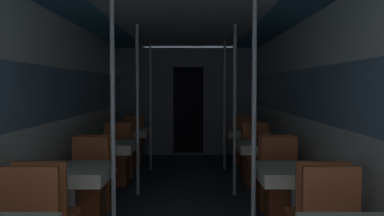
{
  "coord_description": "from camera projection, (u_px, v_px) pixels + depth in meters",
  "views": [
    {
      "loc": [
        0.08,
        -1.29,
        1.46
      ],
      "look_at": [
        0.1,
        3.23,
        1.24
      ],
      "focal_mm": 40.0,
      "sensor_mm": 36.0,
      "label": 1
    }
  ],
  "objects": [
    {
      "name": "support_pole_left_3",
      "position": [
        148.0,
        105.0,
        7.5
      ],
      "size": [
        0.04,
        0.04,
        2.29
      ],
      "color": "silver",
      "rests_on": "ground_plane"
    },
    {
      "name": "dining_table_right_3",
      "position": [
        245.0,
        134.0,
        7.53
      ],
      "size": [
        0.72,
        0.72,
        0.72
      ],
      "color": "#4C4C51",
      "rests_on": "ground_plane"
    },
    {
      "name": "ceiling_panel",
      "position": [
        183.0,
        12.0,
        4.95
      ],
      "size": [
        2.99,
        10.22,
        0.07
      ],
      "color": "silver",
      "rests_on": "wall_left"
    },
    {
      "name": "wall_left",
      "position": [
        56.0,
        111.0,
        5.0
      ],
      "size": [
        0.05,
        10.22,
        2.29
      ],
      "color": "silver",
      "rests_on": "ground_plane"
    },
    {
      "name": "chair_left_far_3",
      "position": [
        131.0,
        148.0,
        8.17
      ],
      "size": [
        0.4,
        0.4,
        0.91
      ],
      "rotation": [
        0.0,
        0.0,
        3.14
      ],
      "color": "brown",
      "rests_on": "ground_plane"
    },
    {
      "name": "chair_left_near_3",
      "position": [
        120.0,
        159.0,
        6.91
      ],
      "size": [
        0.4,
        0.4,
        0.91
      ],
      "color": "brown",
      "rests_on": "ground_plane"
    },
    {
      "name": "chair_right_far_2",
      "position": [
        255.0,
        165.0,
        6.4
      ],
      "size": [
        0.4,
        0.4,
        0.91
      ],
      "rotation": [
        0.0,
        0.0,
        3.14
      ],
      "color": "brown",
      "rests_on": "ground_plane"
    },
    {
      "name": "dining_table_right_2",
      "position": [
        262.0,
        149.0,
        5.75
      ],
      "size": [
        0.72,
        0.72,
        0.72
      ],
      "color": "#4C4C51",
      "rests_on": "ground_plane"
    },
    {
      "name": "chair_right_near_2",
      "position": [
        271.0,
        184.0,
        5.14
      ],
      "size": [
        0.4,
        0.4,
        0.91
      ],
      "color": "brown",
      "rests_on": "ground_plane"
    },
    {
      "name": "support_pole_right_3",
      "position": [
        223.0,
        105.0,
        7.5
      ],
      "size": [
        0.04,
        0.04,
        2.29
      ],
      "color": "silver",
      "rests_on": "ground_plane"
    },
    {
      "name": "dining_table_left_2",
      "position": [
        106.0,
        149.0,
        5.74
      ],
      "size": [
        0.72,
        0.72,
        0.72
      ],
      "color": "#4C4C51",
      "rests_on": "ground_plane"
    },
    {
      "name": "chair_right_near_3",
      "position": [
        250.0,
        159.0,
        6.92
      ],
      "size": [
        0.4,
        0.4,
        0.91
      ],
      "color": "brown",
      "rests_on": "ground_plane"
    },
    {
      "name": "chair_left_far_2",
      "position": [
        115.0,
        165.0,
        6.39
      ],
      "size": [
        0.4,
        0.4,
        0.91
      ],
      "rotation": [
        0.0,
        0.0,
        3.14
      ],
      "color": "brown",
      "rests_on": "ground_plane"
    },
    {
      "name": "dining_table_right_1",
      "position": [
        295.0,
        177.0,
        3.97
      ],
      "size": [
        0.72,
        0.72,
        0.72
      ],
      "color": "#4C4C51",
      "rests_on": "ground_plane"
    },
    {
      "name": "dining_table_left_1",
      "position": [
        68.0,
        177.0,
        3.96
      ],
      "size": [
        0.72,
        0.72,
        0.72
      ],
      "color": "#4C4C51",
      "rests_on": "ground_plane"
    },
    {
      "name": "chair_right_far_3",
      "position": [
        241.0,
        148.0,
        8.18
      ],
      "size": [
        0.4,
        0.4,
        0.91
      ],
      "rotation": [
        0.0,
        0.0,
        3.14
      ],
      "color": "brown",
      "rests_on": "ground_plane"
    },
    {
      "name": "wall_right",
      "position": [
        310.0,
        111.0,
        5.01
      ],
      "size": [
        0.05,
        10.22,
        2.29
      ],
      "color": "silver",
      "rests_on": "ground_plane"
    },
    {
      "name": "bulkhead_far",
      "position": [
        186.0,
        102.0,
        9.15
      ],
      "size": [
        2.93,
        0.09,
        2.29
      ],
      "color": "slate",
      "rests_on": "ground_plane"
    },
    {
      "name": "support_pole_left_2",
      "position": [
        136.0,
        110.0,
        5.72
      ],
      "size": [
        0.04,
        0.04,
        2.29
      ],
      "color": "silver",
      "rests_on": "ground_plane"
    },
    {
      "name": "support_pole_right_1",
      "position": [
        252.0,
        121.0,
        3.95
      ],
      "size": [
        0.04,
        0.04,
        2.29
      ],
      "color": "silver",
      "rests_on": "ground_plane"
    },
    {
      "name": "chair_left_far_1",
      "position": [
        85.0,
        195.0,
        4.61
      ],
      "size": [
        0.4,
        0.4,
        0.91
      ],
      "rotation": [
        0.0,
        0.0,
        3.14
      ],
      "color": "brown",
      "rests_on": "ground_plane"
    },
    {
      "name": "dining_table_left_3",
      "position": [
        126.0,
        134.0,
        7.52
      ],
      "size": [
        0.72,
        0.72,
        0.72
      ],
      "color": "#4C4C51",
      "rests_on": "ground_plane"
    },
    {
      "name": "support_pole_right_2",
      "position": [
        233.0,
        110.0,
        5.72
      ],
      "size": [
        0.04,
        0.04,
        2.29
      ],
      "color": "silver",
      "rests_on": "ground_plane"
    },
    {
      "name": "chair_right_far_1",
      "position": [
        280.0,
        195.0,
        4.62
      ],
      "size": [
        0.4,
        0.4,
        0.91
      ],
      "rotation": [
        0.0,
        0.0,
        3.14
      ],
      "color": "brown",
      "rests_on": "ground_plane"
    },
    {
      "name": "chair_left_near_2",
      "position": [
        96.0,
        184.0,
        5.13
      ],
      "size": [
        0.4,
        0.4,
        0.91
      ],
      "color": "brown",
      "rests_on": "ground_plane"
    },
    {
      "name": "support_pole_left_1",
      "position": [
        111.0,
        121.0,
        3.94
      ],
      "size": [
        0.04,
        0.04,
        2.29
      ],
      "color": "silver",
      "rests_on": "ground_plane"
    }
  ]
}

